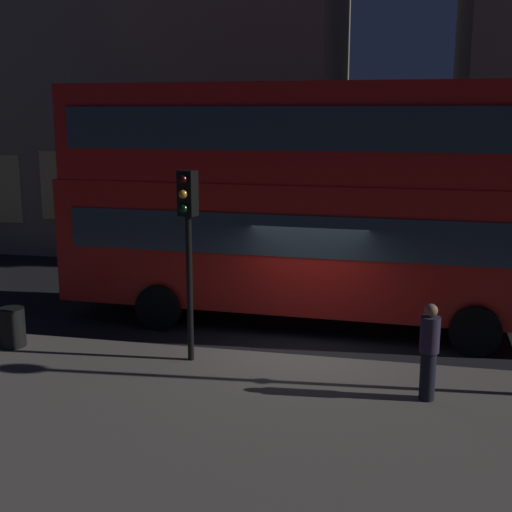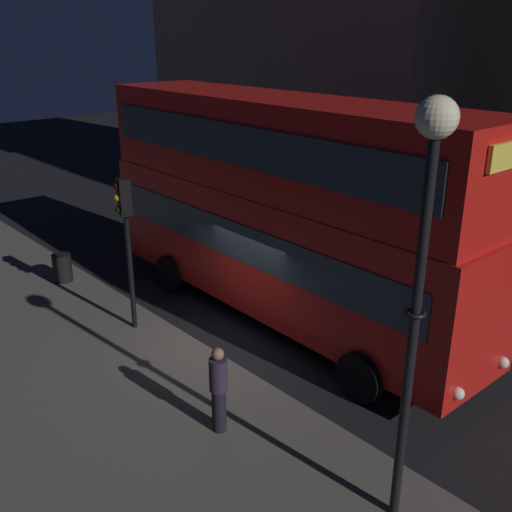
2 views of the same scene
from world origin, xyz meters
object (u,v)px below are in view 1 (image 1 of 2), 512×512
Objects in this scene: traffic_light_near_kerb at (188,225)px; double_decker_bus at (304,193)px; pedestrian at (429,351)px; litter_bin at (12,327)px.

double_decker_bus is at bearing 76.26° from traffic_light_near_kerb.
traffic_light_near_kerb is at bearing 90.87° from pedestrian.
traffic_light_near_kerb reaches higher than pedestrian.
double_decker_bus is 5.36m from pedestrian.
litter_bin is (-3.83, -0.02, -2.26)m from traffic_light_near_kerb.
litter_bin is (-8.29, 0.91, -0.46)m from pedestrian.
double_decker_bus is at bearing 46.39° from pedestrian.
litter_bin is at bearing 96.39° from pedestrian.
litter_bin is at bearing -164.99° from traffic_light_near_kerb.
double_decker_bus reaches higher than litter_bin.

